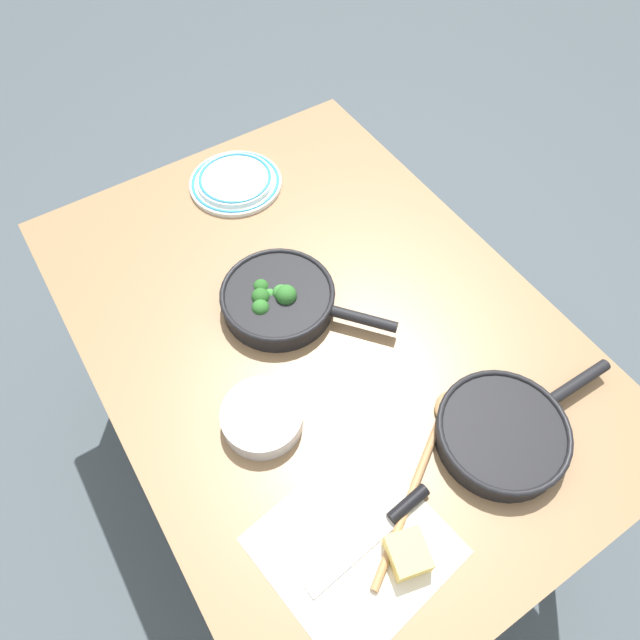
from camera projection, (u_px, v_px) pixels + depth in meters
The scene contains 10 objects.
ground_plane at pixel (320, 450), 1.86m from camera, with size 14.00×14.00×0.00m, color #424C51.
dining_table_red at pixel (320, 343), 1.30m from camera, with size 1.31×0.93×0.74m.
skillet_broccoli at pixel (279, 298), 1.25m from camera, with size 0.34×0.30×0.07m.
skillet_eggs at pixel (503, 433), 1.08m from camera, with size 0.25×0.40×0.05m.
wooden_spoon at pixel (424, 460), 1.06m from camera, with size 0.24×0.36×0.02m.
parchment_sheet at pixel (354, 545), 0.99m from camera, with size 0.32×0.33×0.00m.
grater_knife at pixel (386, 523), 1.00m from camera, with size 0.05×0.27×0.02m.
cheese_block at pixel (408, 554), 0.96m from camera, with size 0.08×0.08×0.05m.
dinner_plate_stack at pixel (235, 181), 1.48m from camera, with size 0.24×0.24×0.03m.
prep_bowl_steel at pixel (262, 417), 1.10m from camera, with size 0.16×0.16×0.04m.
Camera 1 is at (0.57, -0.37, 1.78)m, focal length 32.00 mm.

